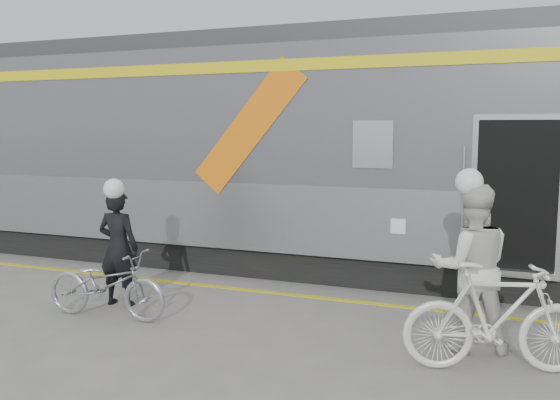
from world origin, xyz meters
The scene contains 9 objects.
ground centered at (0.00, 0.00, 0.00)m, with size 90.00×90.00×0.00m, color slate.
train centered at (0.50, 4.19, 2.05)m, with size 24.00×3.17×4.10m.
safety_strip centered at (0.00, 2.15, 0.00)m, with size 24.00×0.12×0.01m, color yellow.
man centered at (-2.48, 0.81, 0.82)m, with size 0.60×0.39×1.64m, color black.
bicycle_left centered at (-2.28, 0.26, 0.45)m, with size 0.60×1.72×0.90m, color #9A9DA1.
woman centered at (2.23, 0.82, 0.94)m, with size 0.91×0.71×1.88m, color silver.
bicycle_right centered at (2.53, 0.27, 0.57)m, with size 0.54×1.90×1.14m, color silver.
helmet_man centered at (-2.48, 0.81, 1.79)m, with size 0.28×0.28×0.28m, color white.
helmet_woman centered at (2.23, 0.82, 2.03)m, with size 0.30×0.30×0.30m, color white.
Camera 1 is at (2.59, -5.97, 2.48)m, focal length 38.00 mm.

